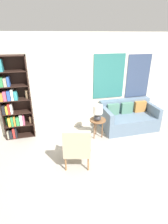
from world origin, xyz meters
TOP-DOWN VIEW (x-y plane):
  - ground_plane at (0.00, 0.00)m, footprint 14.00×14.00m
  - wall_back at (0.05, 2.03)m, footprint 6.40×0.08m
  - bookshelf at (-1.86, 1.85)m, footprint 0.76×0.30m
  - armchair at (-0.51, 0.26)m, footprint 0.69×0.75m
  - couch at (1.36, 1.57)m, footprint 1.60×0.89m
  - side_table at (0.29, 1.26)m, footprint 0.44×0.44m
  - table_lamp at (0.26, 1.22)m, footprint 0.25×0.25m

SIDE VIEW (x-z plane):
  - ground_plane at x=0.00m, z-range 0.00..0.00m
  - couch at x=1.36m, z-range -0.09..0.72m
  - side_table at x=0.29m, z-range 0.20..0.73m
  - armchair at x=-0.51m, z-range 0.04..0.97m
  - table_lamp at x=0.26m, z-range 0.57..1.00m
  - bookshelf at x=-1.86m, z-range -0.05..2.14m
  - wall_back at x=0.05m, z-range 0.01..2.71m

